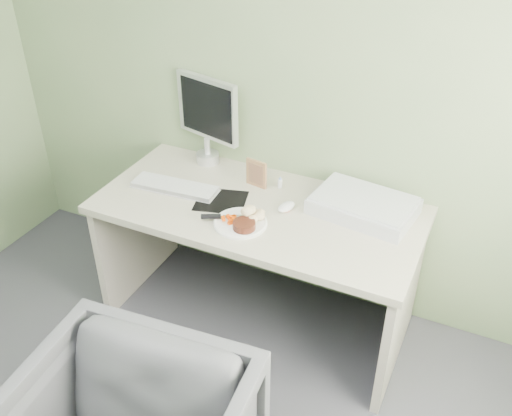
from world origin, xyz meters
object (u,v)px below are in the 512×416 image
at_px(desk, 258,237).
at_px(plate, 240,223).
at_px(monitor, 207,115).
at_px(scanner, 363,206).

bearing_deg(desk, plate, -93.44).
bearing_deg(plate, monitor, 131.96).
height_order(desk, scanner, scanner).
relative_size(scanner, monitor, 0.98).
bearing_deg(plate, desk, 86.56).
bearing_deg(monitor, plate, -33.61).
xyz_separation_m(desk, plate, (-0.01, -0.17, 0.19)).
xyz_separation_m(desk, monitor, (-0.44, 0.31, 0.45)).
bearing_deg(scanner, monitor, 178.58).
height_order(scanner, monitor, monitor).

